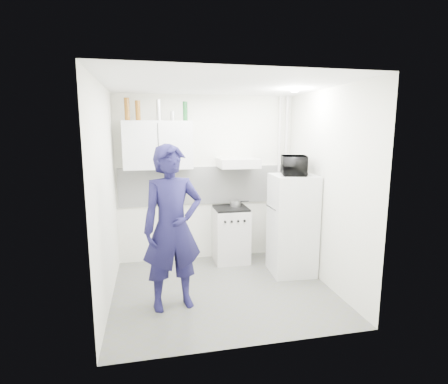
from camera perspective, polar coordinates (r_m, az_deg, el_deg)
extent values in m
plane|color=#595959|center=(4.76, -0.20, -15.67)|extent=(2.80, 2.80, 0.00)
plane|color=white|center=(4.32, -0.22, 17.17)|extent=(2.80, 2.80, 0.00)
plane|color=white|center=(5.57, -2.85, 2.13)|extent=(2.80, 0.00, 2.80)
plane|color=white|center=(4.30, -18.81, -0.74)|extent=(0.00, 2.60, 2.60)
plane|color=white|center=(4.84, 16.25, 0.55)|extent=(0.00, 2.60, 2.60)
imported|color=#16143F|center=(4.06, -8.40, -5.85)|extent=(0.77, 0.58, 1.92)
cube|color=silver|center=(5.58, 1.11, -7.06)|extent=(0.53, 0.53, 0.85)
cube|color=white|center=(5.15, 11.06, -5.25)|extent=(0.63, 0.63, 1.45)
cube|color=black|center=(5.47, 1.12, -2.66)|extent=(0.51, 0.51, 0.03)
cylinder|color=silver|center=(5.53, 1.86, -1.86)|extent=(0.16, 0.16, 0.09)
imported|color=black|center=(5.00, 11.39, 4.29)|extent=(0.56, 0.46, 0.27)
cylinder|color=brown|center=(5.29, -15.57, 12.88)|extent=(0.07, 0.07, 0.32)
cylinder|color=brown|center=(5.28, -13.89, 12.76)|extent=(0.07, 0.07, 0.28)
cylinder|color=silver|center=(5.28, -10.62, 12.98)|extent=(0.07, 0.07, 0.30)
cylinder|color=silver|center=(5.29, -8.41, 12.15)|extent=(0.07, 0.07, 0.14)
cylinder|color=#144C1E|center=(5.31, -6.35, 12.96)|extent=(0.07, 0.07, 0.28)
cube|color=white|center=(5.28, -10.73, 7.54)|extent=(1.00, 0.35, 0.70)
cube|color=silver|center=(5.39, 2.30, 4.76)|extent=(0.60, 0.50, 0.14)
cube|color=white|center=(5.57, -2.82, 1.09)|extent=(2.74, 0.03, 0.60)
cylinder|color=silver|center=(5.84, 9.98, 2.36)|extent=(0.05, 0.05, 2.60)
cylinder|color=silver|center=(5.80, 8.88, 2.34)|extent=(0.04, 0.04, 2.60)
cylinder|color=white|center=(4.81, 11.48, 15.89)|extent=(0.10, 0.10, 0.02)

